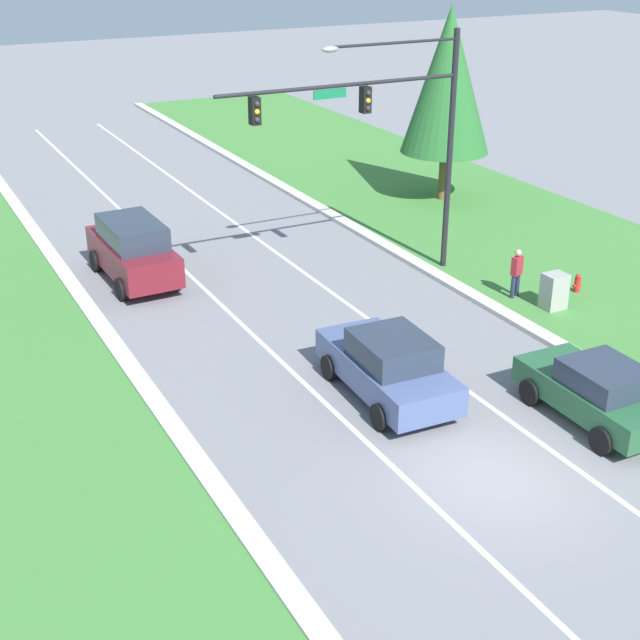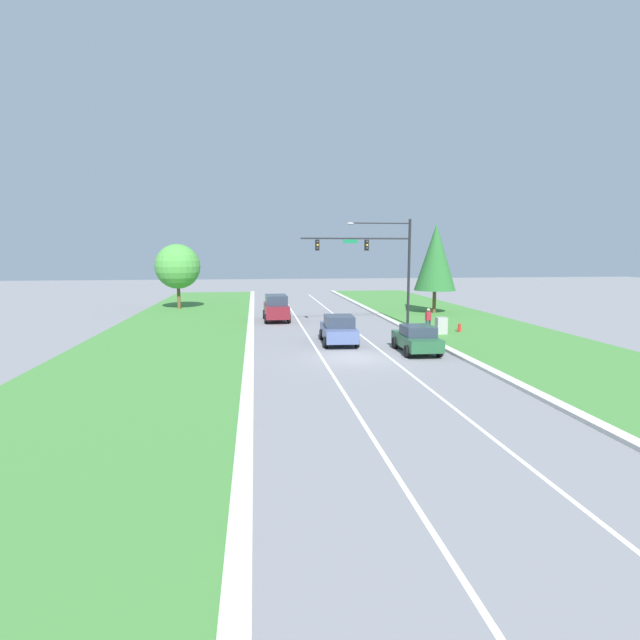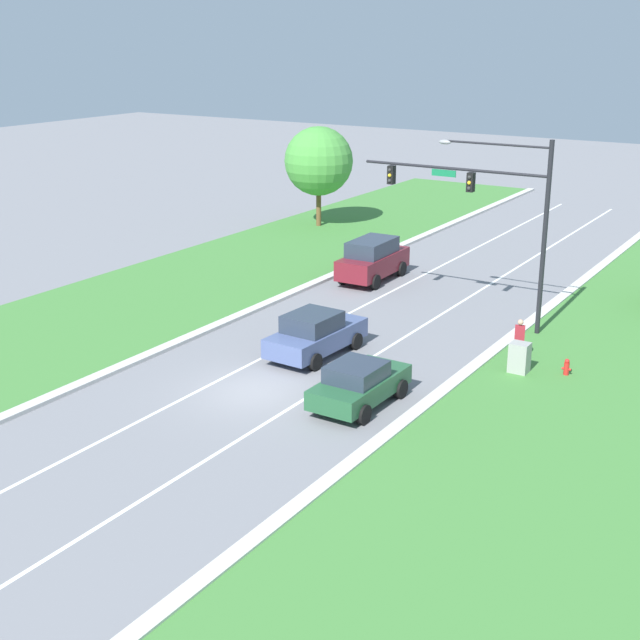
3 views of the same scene
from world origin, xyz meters
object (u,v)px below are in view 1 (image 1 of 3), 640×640
at_px(burgundy_suv, 133,250).
at_px(utility_cabinet, 554,292).
at_px(fire_hydrant, 577,284).
at_px(traffic_signal_mast, 390,120).
at_px(forest_sedan, 598,391).
at_px(conifer_near_right_tree, 448,80).
at_px(slate_blue_sedan, 388,366).
at_px(pedestrian, 516,272).

distance_m(burgundy_suv, utility_cabinet, 13.78).
xyz_separation_m(burgundy_suv, fire_hydrant, (12.42, -7.84, -0.76)).
bearing_deg(burgundy_suv, traffic_signal_mast, -28.09).
height_order(forest_sedan, burgundy_suv, burgundy_suv).
relative_size(burgundy_suv, conifer_near_right_tree, 0.59).
distance_m(traffic_signal_mast, slate_blue_sedan, 9.30).
xyz_separation_m(traffic_signal_mast, conifer_near_right_tree, (6.97, 6.77, -0.26)).
xyz_separation_m(traffic_signal_mast, pedestrian, (2.79, -3.40, -4.45)).
relative_size(slate_blue_sedan, pedestrian, 2.76).
distance_m(utility_cabinet, pedestrian, 1.40).
xyz_separation_m(slate_blue_sedan, fire_hydrant, (9.05, 2.95, -0.53)).
xyz_separation_m(slate_blue_sedan, pedestrian, (6.98, 3.57, 0.06)).
xyz_separation_m(burgundy_suv, utility_cabinet, (10.84, -8.49, -0.49)).
height_order(fire_hydrant, conifer_near_right_tree, conifer_near_right_tree).
bearing_deg(utility_cabinet, burgundy_suv, 141.93).
xyz_separation_m(traffic_signal_mast, fire_hydrant, (4.86, -4.02, -5.05)).
distance_m(slate_blue_sedan, forest_sedan, 5.12).
bearing_deg(slate_blue_sedan, forest_sedan, -38.16).
height_order(traffic_signal_mast, burgundy_suv, traffic_signal_mast).
xyz_separation_m(pedestrian, conifer_near_right_tree, (4.18, 10.16, 4.19)).
xyz_separation_m(utility_cabinet, fire_hydrant, (1.58, 0.65, -0.26)).
height_order(slate_blue_sedan, pedestrian, slate_blue_sedan).
bearing_deg(slate_blue_sedan, fire_hydrant, 20.87).
xyz_separation_m(slate_blue_sedan, burgundy_suv, (-3.37, 10.79, 0.22)).
bearing_deg(slate_blue_sedan, conifer_near_right_tree, 53.69).
bearing_deg(burgundy_suv, utility_cabinet, -39.36).
bearing_deg(forest_sedan, fire_hydrant, 51.58).
distance_m(slate_blue_sedan, burgundy_suv, 11.31).
distance_m(slate_blue_sedan, pedestrian, 7.84).
bearing_deg(burgundy_suv, fire_hydrant, -33.54).
height_order(slate_blue_sedan, fire_hydrant, slate_blue_sedan).
height_order(utility_cabinet, conifer_near_right_tree, conifer_near_right_tree).
bearing_deg(forest_sedan, pedestrian, 66.76).
relative_size(traffic_signal_mast, burgundy_suv, 1.74).
distance_m(traffic_signal_mast, utility_cabinet, 7.44).
distance_m(pedestrian, fire_hydrant, 2.24).
height_order(burgundy_suv, conifer_near_right_tree, conifer_near_right_tree).
bearing_deg(conifer_near_right_tree, forest_sedan, -113.11).
height_order(slate_blue_sedan, forest_sedan, slate_blue_sedan).
bearing_deg(utility_cabinet, forest_sedan, -122.45).
relative_size(traffic_signal_mast, fire_hydrant, 11.94).
distance_m(burgundy_suv, pedestrian, 12.62).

